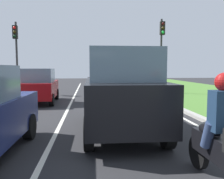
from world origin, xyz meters
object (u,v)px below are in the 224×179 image
Objects in this scene: car_suv_ahead at (121,91)px; car_hatchback_far at (39,86)px; motorcycle at (223,152)px; traffic_light_overhead_left at (16,46)px; rider_person at (223,110)px; traffic_light_near_right at (162,43)px.

car_suv_ahead reaches higher than car_hatchback_far.
motorcycle is (1.06, -3.36, -0.60)m from car_suv_ahead.
car_suv_ahead is at bearing 107.01° from motorcycle.
motorcycle is 0.38× the size of traffic_light_overhead_left.
car_hatchback_far is at bearing 115.14° from motorcycle.
rider_person is at bearing -63.68° from traffic_light_overhead_left.
car_suv_ahead is 6.93m from car_hatchback_far.
rider_person is at bearing 90.53° from motorcycle.
car_hatchback_far is at bearing 120.76° from car_suv_ahead.
car_hatchback_far is 3.23× the size of rider_person.
traffic_light_near_right reaches higher than car_suv_ahead.
car_hatchback_far is 1.98× the size of motorcycle.
traffic_light_near_right is (4.18, 9.67, 2.35)m from car_suv_ahead.
traffic_light_near_right is 10.11m from traffic_light_overhead_left.
rider_person is 0.23× the size of traffic_light_overhead_left.
car_hatchback_far is 10.41m from motorcycle.
rider_person is (-0.00, 0.05, 0.62)m from motorcycle.
rider_person is at bearing -66.40° from car_hatchback_far.
car_suv_ahead is at bearing -113.39° from traffic_light_near_right.
car_suv_ahead is at bearing 107.24° from rider_person.
rider_person is 15.78m from traffic_light_overhead_left.
car_suv_ahead is 0.88× the size of traffic_light_near_right.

